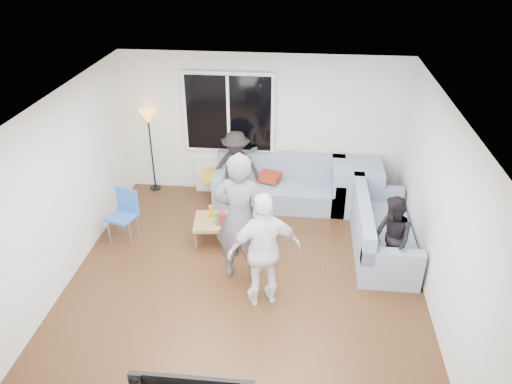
# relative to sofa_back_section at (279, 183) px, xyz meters

# --- Properties ---
(floor) EXTENTS (5.00, 5.50, 0.04)m
(floor) POSITION_rel_sofa_back_section_xyz_m (-0.34, -2.27, -0.45)
(floor) COLOR #56351C
(floor) RESTS_ON ground
(ceiling) EXTENTS (5.00, 5.50, 0.04)m
(ceiling) POSITION_rel_sofa_back_section_xyz_m (-0.34, -2.27, 2.20)
(ceiling) COLOR white
(ceiling) RESTS_ON ground
(wall_back) EXTENTS (5.00, 0.04, 2.60)m
(wall_back) POSITION_rel_sofa_back_section_xyz_m (-0.34, 0.50, 0.88)
(wall_back) COLOR silver
(wall_back) RESTS_ON ground
(wall_front) EXTENTS (5.00, 0.04, 2.60)m
(wall_front) POSITION_rel_sofa_back_section_xyz_m (-0.34, -5.04, 0.88)
(wall_front) COLOR silver
(wall_front) RESTS_ON ground
(wall_left) EXTENTS (0.04, 5.50, 2.60)m
(wall_left) POSITION_rel_sofa_back_section_xyz_m (-2.86, -2.27, 0.88)
(wall_left) COLOR silver
(wall_left) RESTS_ON ground
(wall_right) EXTENTS (0.04, 5.50, 2.60)m
(wall_right) POSITION_rel_sofa_back_section_xyz_m (2.18, -2.27, 0.88)
(wall_right) COLOR silver
(wall_right) RESTS_ON ground
(window_frame) EXTENTS (1.62, 0.06, 1.47)m
(window_frame) POSITION_rel_sofa_back_section_xyz_m (-0.94, 0.42, 1.12)
(window_frame) COLOR white
(window_frame) RESTS_ON wall_back
(window_glass) EXTENTS (1.50, 0.02, 1.35)m
(window_glass) POSITION_rel_sofa_back_section_xyz_m (-0.94, 0.38, 1.12)
(window_glass) COLOR black
(window_glass) RESTS_ON window_frame
(window_mullion) EXTENTS (0.05, 0.03, 1.35)m
(window_mullion) POSITION_rel_sofa_back_section_xyz_m (-0.94, 0.37, 1.12)
(window_mullion) COLOR white
(window_mullion) RESTS_ON window_frame
(radiator) EXTENTS (1.30, 0.12, 0.62)m
(radiator) POSITION_rel_sofa_back_section_xyz_m (-0.94, 0.38, -0.11)
(radiator) COLOR silver
(radiator) RESTS_ON floor
(potted_plant) EXTENTS (0.20, 0.17, 0.35)m
(potted_plant) POSITION_rel_sofa_back_section_xyz_m (-0.52, 0.35, 0.37)
(potted_plant) COLOR #2A6B2C
(potted_plant) RESTS_ON radiator
(vase) EXTENTS (0.20, 0.20, 0.16)m
(vase) POSITION_rel_sofa_back_section_xyz_m (-1.04, 0.35, 0.28)
(vase) COLOR silver
(vase) RESTS_ON radiator
(sofa_back_section) EXTENTS (2.30, 0.85, 0.85)m
(sofa_back_section) POSITION_rel_sofa_back_section_xyz_m (0.00, 0.00, 0.00)
(sofa_back_section) COLOR gray
(sofa_back_section) RESTS_ON floor
(sofa_right_section) EXTENTS (2.00, 0.85, 0.85)m
(sofa_right_section) POSITION_rel_sofa_back_section_xyz_m (1.68, -1.26, 0.00)
(sofa_right_section) COLOR gray
(sofa_right_section) RESTS_ON floor
(sofa_corner) EXTENTS (0.85, 0.85, 0.85)m
(sofa_corner) POSITION_rel_sofa_back_section_xyz_m (1.34, 0.00, 0.00)
(sofa_corner) COLOR gray
(sofa_corner) RESTS_ON floor
(cushion_yellow) EXTENTS (0.44, 0.40, 0.14)m
(cushion_yellow) POSITION_rel_sofa_back_section_xyz_m (-1.20, -0.02, 0.09)
(cushion_yellow) COLOR gold
(cushion_yellow) RESTS_ON sofa_back_section
(cushion_red) EXTENTS (0.44, 0.40, 0.13)m
(cushion_red) POSITION_rel_sofa_back_section_xyz_m (-0.18, 0.06, 0.09)
(cushion_red) COLOR maroon
(cushion_red) RESTS_ON sofa_back_section
(coffee_table) EXTENTS (1.16, 0.71, 0.40)m
(coffee_table) POSITION_rel_sofa_back_section_xyz_m (-0.71, -1.27, -0.22)
(coffee_table) COLOR #9E7D4C
(coffee_table) RESTS_ON floor
(pitcher) EXTENTS (0.17, 0.17, 0.17)m
(pitcher) POSITION_rel_sofa_back_section_xyz_m (-0.82, -1.37, 0.06)
(pitcher) COLOR maroon
(pitcher) RESTS_ON coffee_table
(side_chair) EXTENTS (0.51, 0.51, 0.86)m
(side_chair) POSITION_rel_sofa_back_section_xyz_m (-2.39, -1.41, 0.01)
(side_chair) COLOR blue
(side_chair) RESTS_ON floor
(floor_lamp) EXTENTS (0.32, 0.32, 1.56)m
(floor_lamp) POSITION_rel_sofa_back_section_xyz_m (-2.39, 0.34, 0.36)
(floor_lamp) COLOR gold
(floor_lamp) RESTS_ON floor
(player_left) EXTENTS (0.75, 0.52, 1.95)m
(player_left) POSITION_rel_sofa_back_section_xyz_m (-0.42, -2.12, 0.55)
(player_left) COLOR #505055
(player_left) RESTS_ON floor
(player_right) EXTENTS (1.04, 0.69, 1.64)m
(player_right) POSITION_rel_sofa_back_section_xyz_m (-0.04, -2.61, 0.40)
(player_right) COLOR silver
(player_right) RESTS_ON floor
(spectator_right) EXTENTS (0.65, 0.74, 1.28)m
(spectator_right) POSITION_rel_sofa_back_section_xyz_m (1.68, -1.90, 0.21)
(spectator_right) COLOR black
(spectator_right) RESTS_ON floor
(spectator_back) EXTENTS (0.89, 0.52, 1.36)m
(spectator_back) POSITION_rel_sofa_back_section_xyz_m (-0.78, 0.03, 0.25)
(spectator_back) COLOR black
(spectator_back) RESTS_ON floor
(bottle_c) EXTENTS (0.07, 0.07, 0.19)m
(bottle_c) POSITION_rel_sofa_back_section_xyz_m (-0.63, -1.12, 0.07)
(bottle_c) COLOR black
(bottle_c) RESTS_ON coffee_table
(bottle_d) EXTENTS (0.07, 0.07, 0.23)m
(bottle_d) POSITION_rel_sofa_back_section_xyz_m (-0.47, -1.34, 0.09)
(bottle_d) COLOR orange
(bottle_d) RESTS_ON coffee_table
(bottle_b) EXTENTS (0.08, 0.08, 0.21)m
(bottle_b) POSITION_rel_sofa_back_section_xyz_m (-0.86, -1.43, 0.08)
(bottle_b) COLOR #347E16
(bottle_b) RESTS_ON coffee_table
(bottle_e) EXTENTS (0.07, 0.07, 0.22)m
(bottle_e) POSITION_rel_sofa_back_section_xyz_m (-0.38, -1.20, 0.09)
(bottle_e) COLOR black
(bottle_e) RESTS_ON coffee_table
(bottle_a) EXTENTS (0.07, 0.07, 0.21)m
(bottle_a) POSITION_rel_sofa_back_section_xyz_m (-1.00, -1.21, 0.08)
(bottle_a) COLOR #C27A0B
(bottle_a) RESTS_ON coffee_table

